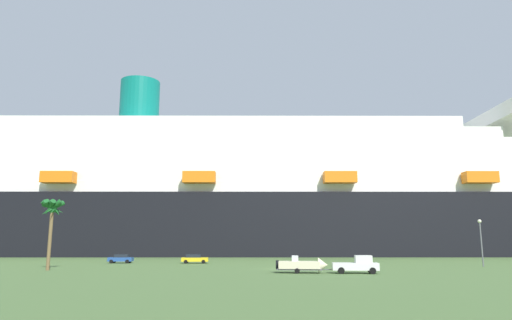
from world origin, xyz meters
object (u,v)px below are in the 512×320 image
(pickup_truck, at_px, (357,265))
(cruise_ship, at_px, (275,200))
(parked_car_yellow_taxi, at_px, (195,259))
(small_boat_on_trailer, at_px, (305,265))
(palm_tree, at_px, (52,212))
(street_lamp, at_px, (481,235))
(parked_car_blue_suv, at_px, (121,258))

(pickup_truck, bearing_deg, cruise_ship, 91.37)
(pickup_truck, distance_m, parked_car_yellow_taxi, 34.58)
(small_boat_on_trailer, height_order, palm_tree, palm_tree)
(street_lamp, bearing_deg, parked_car_yellow_taxi, 162.83)
(parked_car_blue_suv, xyz_separation_m, parked_car_yellow_taxi, (13.31, -1.85, 0.00))
(pickup_truck, bearing_deg, parked_car_yellow_taxi, 128.25)
(street_lamp, relative_size, parked_car_yellow_taxi, 1.53)
(small_boat_on_trailer, relative_size, parked_car_yellow_taxi, 1.49)
(palm_tree, height_order, parked_car_yellow_taxi, palm_tree)
(small_boat_on_trailer, bearing_deg, palm_tree, 166.73)
(cruise_ship, distance_m, pickup_truck, 71.74)
(cruise_ship, height_order, pickup_truck, cruise_ship)
(pickup_truck, relative_size, parked_car_blue_suv, 1.34)
(street_lamp, bearing_deg, parked_car_blue_suv, 164.86)
(small_boat_on_trailer, height_order, parked_car_yellow_taxi, small_boat_on_trailer)
(palm_tree, bearing_deg, pickup_truck, -12.89)
(pickup_truck, distance_m, street_lamp, 27.69)
(street_lamp, distance_m, parked_car_blue_suv, 61.06)
(pickup_truck, relative_size, street_lamp, 0.80)
(parked_car_blue_suv, bearing_deg, palm_tree, -106.07)
(cruise_ship, bearing_deg, street_lamp, -65.74)
(small_boat_on_trailer, bearing_deg, parked_car_yellow_taxi, 120.15)
(pickup_truck, bearing_deg, street_lamp, 28.52)
(cruise_ship, xyz_separation_m, street_lamp, (25.78, -57.21, -10.41))
(pickup_truck, relative_size, palm_tree, 0.61)
(cruise_ship, xyz_separation_m, pickup_truck, (1.68, -70.31, -14.19))
(parked_car_yellow_taxi, bearing_deg, street_lamp, -17.17)
(cruise_ship, distance_m, parked_car_blue_suv, 54.82)
(pickup_truck, xyz_separation_m, parked_car_yellow_taxi, (-21.41, 27.16, -0.21))
(cruise_ship, bearing_deg, small_boat_on_trailer, -93.86)
(small_boat_on_trailer, relative_size, street_lamp, 0.97)
(palm_tree, distance_m, parked_car_blue_suv, 21.75)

